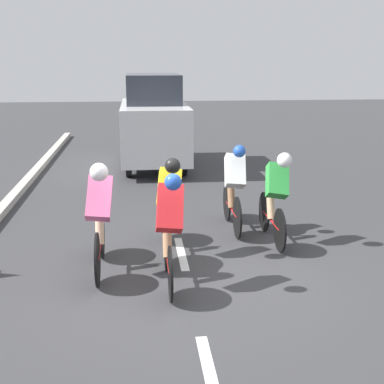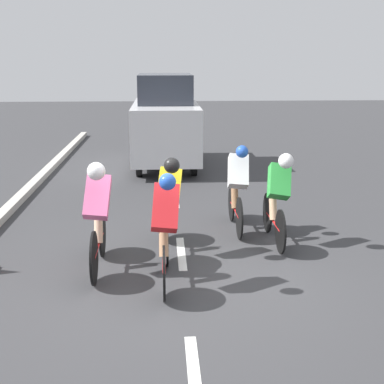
{
  "view_description": "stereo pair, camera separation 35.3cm",
  "coord_description": "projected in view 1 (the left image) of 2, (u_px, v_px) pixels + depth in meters",
  "views": [
    {
      "loc": [
        0.62,
        6.59,
        2.87
      ],
      "look_at": [
        -0.16,
        -0.97,
        0.95
      ],
      "focal_mm": 50.0,
      "sensor_mm": 36.0,
      "label": 1
    },
    {
      "loc": [
        0.27,
        6.62,
        2.87
      ],
      "look_at": [
        -0.16,
        -0.97,
        0.95
      ],
      "focal_mm": 50.0,
      "sensor_mm": 36.0,
      "label": 2
    }
  ],
  "objects": [
    {
      "name": "support_car",
      "position": [
        154.0,
        122.0,
        14.24
      ],
      "size": [
        1.7,
        4.01,
        2.44
      ],
      "color": "black",
      "rests_on": "ground"
    },
    {
      "name": "cyclist_green",
      "position": [
        276.0,
        194.0,
        8.36
      ],
      "size": [
        0.4,
        1.68,
        1.49
      ],
      "color": "black",
      "rests_on": "ground"
    },
    {
      "name": "lane_stripe_mid",
      "position": [
        181.0,
        253.0,
        8.06
      ],
      "size": [
        0.12,
        1.4,
        0.01
      ],
      "primitive_type": "cube",
      "color": "white",
      "rests_on": "ground"
    },
    {
      "name": "cyclist_yellow",
      "position": [
        168.0,
        203.0,
        7.84
      ],
      "size": [
        0.4,
        1.73,
        1.51
      ],
      "color": "black",
      "rests_on": "ground"
    },
    {
      "name": "lane_stripe_near",
      "position": [
        210.0,
        375.0,
        4.97
      ],
      "size": [
        0.12,
        1.4,
        0.01
      ],
      "primitive_type": "cube",
      "color": "white",
      "rests_on": "ground"
    },
    {
      "name": "cyclist_pink",
      "position": [
        100.0,
        215.0,
        7.12
      ],
      "size": [
        0.37,
        1.73,
        1.58
      ],
      "color": "black",
      "rests_on": "ground"
    },
    {
      "name": "cyclist_red",
      "position": [
        169.0,
        227.0,
        6.72
      ],
      "size": [
        0.37,
        1.67,
        1.54
      ],
      "color": "black",
      "rests_on": "ground"
    },
    {
      "name": "ground_plane",
      "position": [
        187.0,
        279.0,
        7.12
      ],
      "size": [
        60.0,
        60.0,
        0.0
      ],
      "primitive_type": "plane",
      "color": "#38383A"
    },
    {
      "name": "cyclist_white",
      "position": [
        234.0,
        186.0,
        8.98
      ],
      "size": [
        0.37,
        1.7,
        1.51
      ],
      "color": "black",
      "rests_on": "ground"
    },
    {
      "name": "lane_stripe_far",
      "position": [
        169.0,
        199.0,
        11.14
      ],
      "size": [
        0.12,
        1.4,
        0.01
      ],
      "primitive_type": "cube",
      "color": "white",
      "rests_on": "ground"
    }
  ]
}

